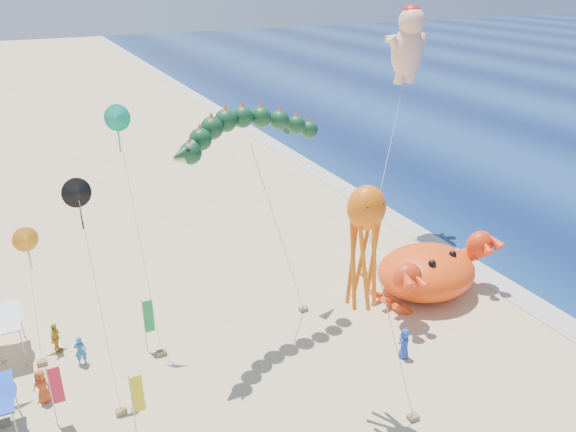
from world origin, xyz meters
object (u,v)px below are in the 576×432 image
object	(u,v)px
crab_inflatable	(428,271)
dragon_kite	(248,136)
octopus_kite	(365,239)
cherub_kite	(409,43)

from	to	relation	value
crab_inflatable	dragon_kite	world-z (taller)	dragon_kite
dragon_kite	octopus_kite	size ratio (longest dim) A/B	1.12
dragon_kite	octopus_kite	bearing A→B (deg)	-76.97
crab_inflatable	cherub_kite	size ratio (longest dim) A/B	0.52
crab_inflatable	dragon_kite	size ratio (longest dim) A/B	0.70
dragon_kite	cherub_kite	size ratio (longest dim) A/B	0.74
crab_inflatable	dragon_kite	bearing A→B (deg)	170.86
dragon_kite	cherub_kite	bearing A→B (deg)	26.80
cherub_kite	crab_inflatable	bearing A→B (deg)	-115.13
cherub_kite	octopus_kite	xyz separation A→B (m)	(-13.68, -15.84, -5.39)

